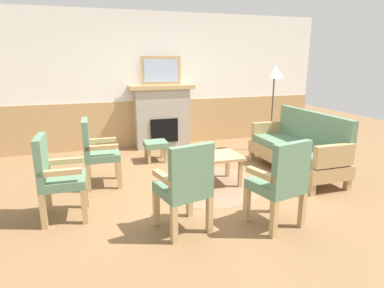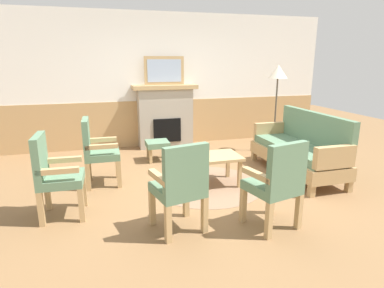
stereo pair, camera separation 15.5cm
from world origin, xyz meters
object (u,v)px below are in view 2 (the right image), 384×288
object	(u,v)px
floor_lamp_by_couch	(278,77)
footstool	(157,145)
armchair_front_left	(181,184)
armchair_front_center	(277,181)
armchair_near_fireplace	(54,172)
coffee_table	(207,160)
book_on_table	(198,157)
couch	(299,150)
framed_picture	(164,71)
fireplace	(165,116)
armchair_by_window_left	(97,149)

from	to	relation	value
floor_lamp_by_couch	footstool	bearing A→B (deg)	179.98
armchair_front_left	armchair_front_center	xyz separation A→B (m)	(0.99, -0.21, 0.00)
armchair_near_fireplace	floor_lamp_by_couch	bearing A→B (deg)	25.17
coffee_table	footstool	world-z (taller)	coffee_table
book_on_table	couch	bearing A→B (deg)	3.56
framed_picture	floor_lamp_by_couch	distance (m)	2.21
fireplace	armchair_by_window_left	world-z (taller)	fireplace
armchair_front_left	armchair_front_center	world-z (taller)	same
coffee_table	armchair_front_left	size ratio (longest dim) A/B	0.98
armchair_near_fireplace	fireplace	bearing A→B (deg)	56.10
book_on_table	armchair_near_fireplace	xyz separation A→B (m)	(-1.82, -0.38, 0.08)
floor_lamp_by_couch	fireplace	bearing A→B (deg)	154.97
book_on_table	armchair_front_center	distance (m)	1.41
couch	coffee_table	distance (m)	1.56
framed_picture	armchair_front_left	size ratio (longest dim) A/B	0.82
armchair_front_left	armchair_front_center	bearing A→B (deg)	-12.03
coffee_table	armchair_near_fireplace	bearing A→B (deg)	-167.43
footstool	floor_lamp_by_couch	xyz separation A→B (m)	(2.34, -0.00, 1.17)
couch	armchair_front_left	size ratio (longest dim) A/B	1.84
coffee_table	armchair_front_left	xyz separation A→B (m)	(-0.68, -1.17, 0.15)
couch	floor_lamp_by_couch	world-z (taller)	floor_lamp_by_couch
footstool	armchair_near_fireplace	size ratio (longest dim) A/B	0.41
coffee_table	floor_lamp_by_couch	bearing A→B (deg)	36.18
couch	footstool	bearing A→B (deg)	147.01
framed_picture	coffee_table	xyz separation A→B (m)	(0.13, -2.30, -1.17)
fireplace	armchair_by_window_left	bearing A→B (deg)	-126.74
armchair_front_center	book_on_table	bearing A→B (deg)	109.35
fireplace	armchair_by_window_left	size ratio (longest dim) A/B	1.33
framed_picture	armchair_by_window_left	size ratio (longest dim) A/B	0.82
book_on_table	footstool	size ratio (longest dim) A/B	0.40
coffee_table	book_on_table	world-z (taller)	book_on_table
fireplace	book_on_table	xyz separation A→B (m)	(-0.02, -2.36, -0.20)
framed_picture	book_on_table	xyz separation A→B (m)	(-0.02, -2.36, -1.10)
armchair_by_window_left	floor_lamp_by_couch	xyz separation A→B (m)	(3.38, 0.91, 0.91)
armchair_near_fireplace	armchair_front_left	bearing A→B (deg)	-29.54
armchair_by_window_left	armchair_front_center	world-z (taller)	same
armchair_front_center	floor_lamp_by_couch	bearing A→B (deg)	60.45
framed_picture	armchair_front_center	world-z (taller)	framed_picture
footstool	armchair_by_window_left	world-z (taller)	armchair_by_window_left
footstool	armchair_near_fireplace	bearing A→B (deg)	-129.72
framed_picture	armchair_near_fireplace	xyz separation A→B (m)	(-1.84, -2.74, -1.02)
floor_lamp_by_couch	armchair_front_left	bearing A→B (deg)	-135.14
fireplace	armchair_front_left	world-z (taller)	fireplace
armchair_front_center	floor_lamp_by_couch	world-z (taller)	floor_lamp_by_couch
fireplace	couch	world-z (taller)	fireplace
couch	armchair_by_window_left	bearing A→B (deg)	172.36
armchair_near_fireplace	armchair_front_left	size ratio (longest dim) A/B	1.00
framed_picture	armchair_front_left	distance (m)	3.66
couch	armchair_front_center	size ratio (longest dim) A/B	1.84
framed_picture	armchair_front_center	distance (m)	3.85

